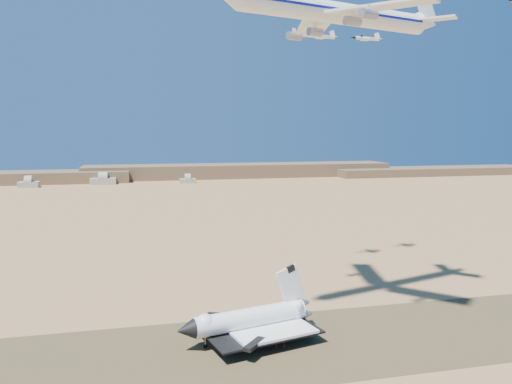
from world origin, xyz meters
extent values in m
plane|color=#A77A4A|center=(0.00, 0.00, 0.00)|extent=(1200.00, 1200.00, 0.00)
cube|color=brown|center=(0.00, 0.00, 0.03)|extent=(600.00, 50.00, 0.06)
cube|color=brown|center=(120.00, 540.00, 9.00)|extent=(420.00, 60.00, 18.00)
cube|color=brown|center=(400.00, 510.00, 5.50)|extent=(300.00, 60.00, 11.00)
cube|color=#A3A091|center=(-140.00, 470.00, 3.25)|extent=(22.00, 14.00, 6.50)
cube|color=#A3A091|center=(-60.00, 485.00, 3.75)|extent=(30.00, 15.00, 7.50)
cube|color=#A3A091|center=(40.00, 475.00, 2.75)|extent=(19.00, 12.50, 5.50)
cylinder|color=white|center=(13.77, 6.94, 6.69)|extent=(36.15, 14.41, 6.24)
cone|color=black|center=(-5.96, 2.20, 6.69)|extent=(6.26, 6.94, 5.93)
sphere|color=white|center=(-0.32, 3.56, 7.58)|extent=(5.80, 5.80, 5.80)
cube|color=white|center=(18.11, 7.98, 4.12)|extent=(30.10, 31.75, 1.00)
cube|color=black|center=(15.94, 7.46, 3.62)|extent=(38.77, 33.83, 0.56)
cube|color=white|center=(27.86, 10.33, 15.38)|extent=(10.23, 3.17, 12.84)
cylinder|color=gray|center=(-0.32, 3.56, 1.78)|extent=(0.40, 0.40, 3.57)
cylinder|color=black|center=(-0.32, 3.56, 0.61)|extent=(1.31, 0.77, 1.23)
cylinder|color=gray|center=(21.58, 3.09, 1.78)|extent=(0.40, 0.40, 3.57)
cylinder|color=black|center=(21.58, 3.09, 0.61)|extent=(1.31, 0.77, 1.23)
cylinder|color=gray|center=(18.97, 13.93, 1.78)|extent=(0.40, 0.40, 3.57)
cylinder|color=black|center=(18.97, 13.93, 0.61)|extent=(1.31, 0.77, 1.23)
cylinder|color=white|center=(45.68, 18.62, 101.05)|extent=(71.24, 26.34, 6.79)
cube|color=white|center=(52.38, 2.88, 99.78)|extent=(28.96, 29.55, 0.74)
cube|color=white|center=(43.06, 35.53, 99.78)|extent=(15.99, 33.12, 0.74)
cube|color=white|center=(84.30, 22.48, 102.11)|extent=(12.45, 12.31, 0.53)
cube|color=white|center=(80.51, 35.74, 102.11)|extent=(8.50, 12.74, 0.53)
cube|color=white|center=(82.41, 29.11, 109.01)|extent=(11.84, 4.04, 15.17)
cylinder|color=gray|center=(46.26, 8.85, 96.60)|extent=(5.86, 4.11, 2.76)
cylinder|color=gray|center=(46.84, -0.91, 96.60)|extent=(5.86, 4.11, 2.76)
cylinder|color=gray|center=(41.02, 27.22, 96.60)|extent=(5.86, 4.11, 2.76)
cylinder|color=gray|center=(36.35, 35.82, 96.60)|extent=(5.86, 4.11, 2.76)
imported|color=#F73D0E|center=(22.87, 0.73, 0.93)|extent=(0.52, 0.70, 1.74)
imported|color=#F73D0E|center=(22.09, -2.28, 0.86)|extent=(0.55, 0.83, 1.60)
imported|color=#F73D0E|center=(19.93, -1.76, 0.86)|extent=(1.05, 0.83, 1.59)
cylinder|color=white|center=(60.28, 72.47, 103.98)|extent=(12.41, 3.38, 1.44)
cone|color=black|center=(52.97, 71.29, 103.98)|extent=(2.85, 1.75, 1.34)
sphere|color=black|center=(57.23, 71.98, 104.49)|extent=(1.44, 1.44, 1.44)
cube|color=white|center=(61.30, 72.63, 103.77)|extent=(4.86, 8.70, 0.26)
cube|color=white|center=(65.36, 73.28, 103.98)|extent=(3.05, 5.44, 0.21)
cube|color=white|center=(65.56, 73.32, 105.42)|extent=(3.11, 0.75, 3.48)
cylinder|color=white|center=(85.42, 80.59, 105.58)|extent=(12.73, 3.33, 1.48)
cone|color=black|center=(77.91, 79.46, 105.58)|extent=(2.91, 1.76, 1.37)
sphere|color=black|center=(82.29, 80.12, 106.11)|extent=(1.48, 1.48, 1.48)
cube|color=white|center=(86.47, 80.74, 105.37)|extent=(4.90, 8.89, 0.26)
cube|color=white|center=(90.64, 81.37, 105.58)|extent=(3.07, 5.56, 0.21)
cube|color=white|center=(90.85, 81.40, 107.05)|extent=(3.19, 0.73, 3.57)
camera|label=1|loc=(-17.91, -136.23, 63.61)|focal=35.00mm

